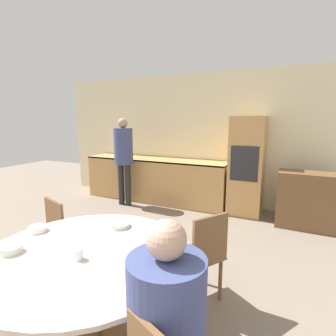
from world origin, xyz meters
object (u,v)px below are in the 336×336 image
chair_far_right (203,253)px  person_standing (124,152)px  oven_unit (247,166)px  cup (78,254)px  dining_table (90,273)px  bowl_centre (38,229)px  bowl_near (11,249)px  bowl_far (119,225)px  sideboard (310,201)px  person_seated (164,328)px  chair_far_left (47,238)px

chair_far_right → person_standing: 3.18m
oven_unit → cup: (-0.56, -3.56, -0.08)m
dining_table → bowl_centre: bearing=172.8°
person_standing → bowl_near: person_standing is taller
bowl_near → bowl_far: bearing=58.5°
bowl_near → bowl_centre: bearing=113.1°
sideboard → bowl_near: size_ratio=6.40×
person_seated → bowl_far: person_seated is taller
sideboard → chair_far_left: size_ratio=1.11×
cup → bowl_far: (-0.07, 0.57, -0.02)m
cup → bowl_centre: (-0.64, 0.20, -0.02)m
oven_unit → bowl_far: size_ratio=9.77×
dining_table → sideboard: bearing=63.1°
bowl_centre → sideboard: bearing=54.2°
chair_far_left → bowl_far: chair_far_left is taller
chair_far_left → bowl_far: (0.88, 0.05, 0.28)m
person_standing → bowl_centre: 3.04m
chair_far_right → bowl_near: (-1.10, -1.05, 0.29)m
oven_unit → bowl_far: 3.06m
oven_unit → bowl_near: oven_unit is taller
chair_far_left → chair_far_right: same height
chair_far_right → cup: (-0.60, -0.92, 0.31)m
cup → bowl_near: 0.52m
dining_table → bowl_near: (-0.48, -0.25, 0.20)m
person_seated → person_standing: bearing=127.2°
chair_far_right → bowl_far: (-0.67, -0.35, 0.28)m
sideboard → person_seated: size_ratio=0.78×
oven_unit → bowl_near: 3.84m
bowl_far → oven_unit: bearing=78.1°
chair_far_right → bowl_centre: bearing=-27.2°
sideboard → person_seated: (-0.83, -3.54, 0.27)m
chair_far_right → bowl_near: bearing=-13.6°
oven_unit → person_seated: 3.81m
oven_unit → sideboard: oven_unit is taller
sideboard → dining_table: bearing=-116.9°
chair_far_left → person_standing: size_ratio=0.51×
person_seated → bowl_near: 1.28m
dining_table → bowl_far: size_ratio=8.31×
oven_unit → bowl_far: bearing=-101.9°
oven_unit → sideboard: 1.15m
chair_far_right → bowl_far: 0.81m
dining_table → cup: (0.02, -0.12, 0.22)m
sideboard → cup: sideboard is taller
chair_far_left → cup: size_ratio=11.26×
chair_far_right → person_seated: size_ratio=0.70×
sideboard → dining_table: sideboard is taller
sideboard → dining_table: (-1.62, -3.18, 0.14)m
dining_table → chair_far_left: (-0.93, 0.40, -0.09)m
dining_table → person_standing: (-1.70, 2.91, 0.48)m
sideboard → cup: size_ratio=12.47×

